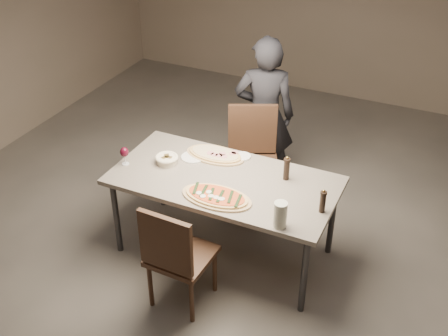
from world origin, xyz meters
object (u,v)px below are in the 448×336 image
at_px(chair_near, 175,253).
at_px(chair_far, 252,153).
at_px(diner, 264,116).
at_px(bread_basket, 167,159).
at_px(ham_pizza, 215,154).
at_px(zucchini_pizza, 216,197).
at_px(dining_table, 224,184).
at_px(pepper_mill_left, 287,169).
at_px(carafe, 280,215).

distance_m(chair_near, chair_far, 1.48).
height_order(chair_near, chair_far, chair_far).
bearing_deg(diner, bread_basket, 47.94).
bearing_deg(chair_far, ham_pizza, 48.09).
bearing_deg(diner, zucchini_pizza, 76.60).
bearing_deg(chair_near, bread_basket, 125.12).
bearing_deg(ham_pizza, zucchini_pizza, -81.12).
relative_size(dining_table, chair_near, 1.94).
bearing_deg(zucchini_pizza, diner, 97.40).
relative_size(chair_far, diner, 0.63).
xyz_separation_m(zucchini_pizza, chair_far, (-0.13, 1.02, -0.21)).
bearing_deg(bread_basket, zucchini_pizza, -25.28).
bearing_deg(dining_table, pepper_mill_left, 24.37).
relative_size(dining_table, pepper_mill_left, 8.65).
bearing_deg(dining_table, bread_basket, 178.88).
height_order(dining_table, diner, diner).
distance_m(zucchini_pizza, carafe, 0.57).
height_order(bread_basket, chair_near, chair_near).
height_order(bread_basket, diner, diner).
relative_size(bread_basket, pepper_mill_left, 0.92).
xyz_separation_m(carafe, chair_near, (-0.66, -0.34, -0.33)).
bearing_deg(carafe, zucchini_pizza, 168.45).
relative_size(bread_basket, carafe, 0.96).
bearing_deg(pepper_mill_left, chair_far, 132.86).
height_order(ham_pizza, bread_basket, bread_basket).
distance_m(pepper_mill_left, chair_far, 0.81).
xyz_separation_m(ham_pizza, carafe, (0.82, -0.66, 0.08)).
xyz_separation_m(ham_pizza, diner, (0.13, 0.80, 0.02)).
xyz_separation_m(pepper_mill_left, diner, (-0.53, 0.88, -0.06)).
distance_m(ham_pizza, chair_far, 0.54).
xyz_separation_m(ham_pizza, chair_far, (0.15, 0.48, -0.21)).
xyz_separation_m(zucchini_pizza, diner, (-0.15, 1.35, 0.02)).
bearing_deg(chair_near, diner, 93.12).
bearing_deg(zucchini_pizza, ham_pizza, 117.77).
bearing_deg(zucchini_pizza, pepper_mill_left, 51.87).
distance_m(chair_far, diner, 0.40).
bearing_deg(chair_near, chair_far, 92.54).
bearing_deg(bread_basket, carafe, -18.94).
height_order(carafe, chair_far, chair_far).
xyz_separation_m(zucchini_pizza, chair_near, (-0.12, -0.45, -0.25)).
height_order(dining_table, chair_near, chair_near).
bearing_deg(dining_table, chair_far, 94.83).
bearing_deg(carafe, pepper_mill_left, 105.47).
relative_size(dining_table, carafe, 8.99).
xyz_separation_m(ham_pizza, bread_basket, (-0.32, -0.27, 0.02)).
bearing_deg(bread_basket, diner, 67.52).
height_order(pepper_mill_left, chair_near, pepper_mill_left).
height_order(zucchini_pizza, chair_near, chair_near).
height_order(pepper_mill_left, carafe, pepper_mill_left).
distance_m(bread_basket, chair_near, 0.91).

